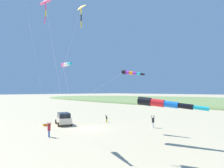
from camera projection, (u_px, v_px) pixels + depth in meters
ground_plane at (89, 128)px, 27.69m from camera, size 600.00×600.00×0.00m
dune_ridge_grassy at (221, 107)px, 65.91m from camera, size 28.00×240.00×6.10m
parked_car at (63, 119)px, 30.65m from camera, size 3.28×4.68×1.85m
cooler_box at (45, 125)px, 29.53m from camera, size 0.62×0.42×0.42m
person_adult_flyer at (49, 129)px, 22.46m from camera, size 0.49×0.58×1.72m
person_child_green_jacket at (153, 121)px, 28.16m from camera, size 0.62×0.60×1.72m
person_child_grey_jacket at (107, 118)px, 33.06m from camera, size 0.44×0.44×1.24m
kite_windsock_green_low_center at (161, 103)px, 19.79m from camera, size 6.49×12.31×4.62m
kite_delta_long_streamer_right at (45, 3)px, 16.50m from camera, size 9.22×11.53×12.90m
kite_windsock_long_streamer_left at (130, 73)px, 25.63m from camera, size 8.03×12.99×8.01m
kite_delta_checkered_midright at (80, 9)px, 17.77m from camera, size 2.99×12.67×13.01m
kite_windsock_teal_far_right at (66, 65)px, 18.53m from camera, size 10.23×15.18×8.01m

